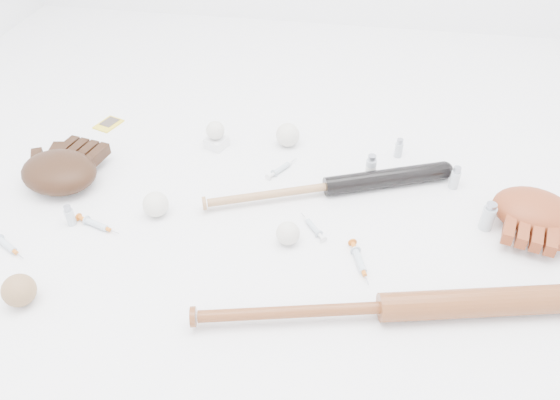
% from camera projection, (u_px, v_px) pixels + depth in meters
% --- Properties ---
extents(bat_dark, '(0.75, 0.35, 0.06)m').
position_uv_depth(bat_dark, '(328.00, 186.00, 1.62)').
color(bat_dark, black).
rests_on(bat_dark, ground).
extents(bat_wood, '(0.93, 0.28, 0.07)m').
position_uv_depth(bat_wood, '(384.00, 307.00, 1.26)').
color(bat_wood, brown).
rests_on(bat_wood, ground).
extents(glove_dark, '(0.33, 0.33, 0.10)m').
position_uv_depth(glove_dark, '(59.00, 171.00, 1.65)').
color(glove_dark, black).
rests_on(glove_dark, ground).
extents(glove_tan, '(0.32, 0.32, 0.09)m').
position_uv_depth(glove_tan, '(533.00, 210.00, 1.51)').
color(glove_tan, maroon).
rests_on(glove_tan, ground).
extents(trading_card, '(0.09, 0.11, 0.01)m').
position_uv_depth(trading_card, '(109.00, 124.00, 1.94)').
color(trading_card, gold).
rests_on(trading_card, ground).
extents(pedestal, '(0.08, 0.08, 0.04)m').
position_uv_depth(pedestal, '(216.00, 143.00, 1.83)').
color(pedestal, white).
rests_on(pedestal, ground).
extents(baseball_on_pedestal, '(0.06, 0.06, 0.06)m').
position_uv_depth(baseball_on_pedestal, '(215.00, 130.00, 1.80)').
color(baseball_on_pedestal, beige).
rests_on(baseball_on_pedestal, pedestal).
extents(baseball_left, '(0.07, 0.07, 0.07)m').
position_uv_depth(baseball_left, '(156.00, 204.00, 1.55)').
color(baseball_left, beige).
rests_on(baseball_left, ground).
extents(baseball_upper, '(0.08, 0.08, 0.08)m').
position_uv_depth(baseball_upper, '(288.00, 135.00, 1.82)').
color(baseball_upper, beige).
rests_on(baseball_upper, ground).
extents(baseball_mid, '(0.06, 0.06, 0.06)m').
position_uv_depth(baseball_mid, '(288.00, 233.00, 1.46)').
color(baseball_mid, beige).
rests_on(baseball_mid, ground).
extents(baseball_aged, '(0.08, 0.08, 0.08)m').
position_uv_depth(baseball_aged, '(19.00, 290.00, 1.30)').
color(baseball_aged, olive).
rests_on(baseball_aged, ground).
extents(syringe_0, '(0.16, 0.08, 0.02)m').
position_uv_depth(syringe_0, '(97.00, 224.00, 1.52)').
color(syringe_0, '#ADBCC6').
rests_on(syringe_0, ground).
extents(syringe_1, '(0.10, 0.13, 0.02)m').
position_uv_depth(syringe_1, '(313.00, 227.00, 1.52)').
color(syringe_1, '#ADBCC6').
rests_on(syringe_1, ground).
extents(syringe_2, '(0.10, 0.14, 0.02)m').
position_uv_depth(syringe_2, '(281.00, 169.00, 1.73)').
color(syringe_2, '#ADBCC6').
rests_on(syringe_2, ground).
extents(syringe_3, '(0.08, 0.17, 0.02)m').
position_uv_depth(syringe_3, '(359.00, 261.00, 1.41)').
color(syringe_3, '#ADBCC6').
rests_on(syringe_3, ground).
extents(syringe_4, '(0.15, 0.09, 0.02)m').
position_uv_depth(syringe_4, '(523.00, 197.00, 1.62)').
color(syringe_4, '#ADBCC6').
rests_on(syringe_4, ground).
extents(syringe_5, '(0.16, 0.10, 0.02)m').
position_uv_depth(syringe_5, '(6.00, 245.00, 1.46)').
color(syringe_5, '#ADBCC6').
rests_on(syringe_5, ground).
extents(vial_0, '(0.03, 0.03, 0.08)m').
position_uv_depth(vial_0, '(455.00, 178.00, 1.64)').
color(vial_0, '#AFB8C0').
rests_on(vial_0, ground).
extents(vial_1, '(0.03, 0.03, 0.07)m').
position_uv_depth(vial_1, '(399.00, 148.00, 1.77)').
color(vial_1, '#AFB8C0').
rests_on(vial_1, ground).
extents(vial_2, '(0.03, 0.03, 0.08)m').
position_uv_depth(vial_2, '(371.00, 166.00, 1.68)').
color(vial_2, '#AFB8C0').
rests_on(vial_2, ground).
extents(vial_3, '(0.04, 0.04, 0.09)m').
position_uv_depth(vial_3, '(488.00, 216.00, 1.50)').
color(vial_3, '#AFB8C0').
rests_on(vial_3, ground).
extents(vial_4, '(0.03, 0.03, 0.06)m').
position_uv_depth(vial_4, '(70.00, 215.00, 1.52)').
color(vial_4, '#AFB8C0').
rests_on(vial_4, ground).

